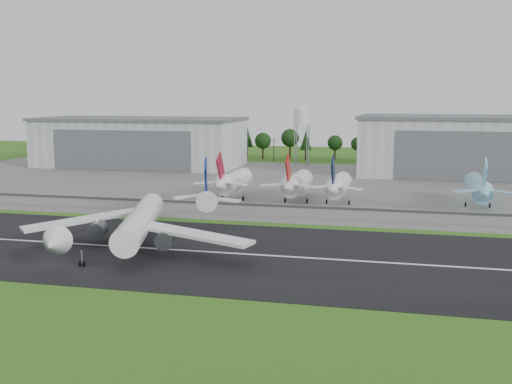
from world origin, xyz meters
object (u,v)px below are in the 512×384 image
(main_airliner, at_px, (139,227))
(parked_jet_navy, at_px, (338,186))
(parked_jet_red_a, at_px, (231,182))
(parked_jet_skyblue, at_px, (479,188))
(parked_jet_red_b, at_px, (295,184))

(main_airliner, bearing_deg, parked_jet_navy, -134.64)
(main_airliner, height_order, parked_jet_red_a, main_airliner)
(parked_jet_red_a, xyz_separation_m, parked_jet_skyblue, (76.10, 4.99, -0.11))
(parked_jet_red_b, height_order, parked_jet_skyblue, parked_jet_red_b)
(main_airliner, distance_m, parked_jet_red_a, 67.06)
(main_airliner, xyz_separation_m, parked_jet_skyblue, (78.25, 72.00, 1.36))
(parked_jet_skyblue, bearing_deg, parked_jet_navy, -173.18)
(parked_jet_navy, relative_size, parked_jet_skyblue, 0.84)
(parked_jet_skyblue, bearing_deg, parked_jet_red_b, -174.84)
(parked_jet_red_a, relative_size, parked_jet_red_b, 1.00)
(main_airliner, distance_m, parked_jet_navy, 76.19)
(parked_jet_red_a, xyz_separation_m, parked_jet_red_b, (20.89, 0.01, 0.04))
(parked_jet_skyblue, bearing_deg, parked_jet_red_a, -176.25)
(parked_jet_red_a, bearing_deg, parked_jet_red_b, 0.01)
(parked_jet_red_a, height_order, parked_jet_skyblue, parked_jet_red_a)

